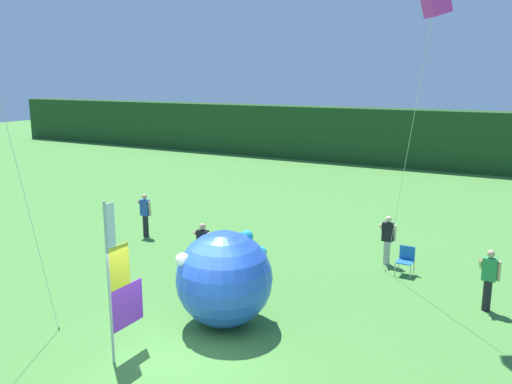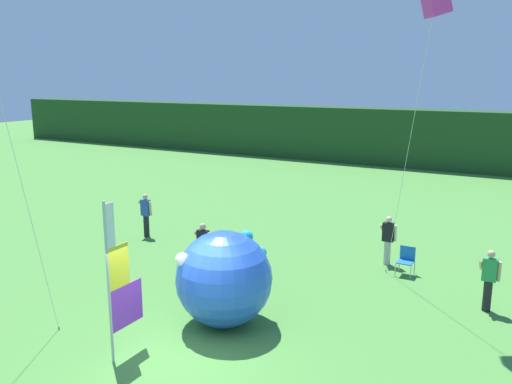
# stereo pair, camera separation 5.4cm
# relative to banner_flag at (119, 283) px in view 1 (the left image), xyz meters

# --- Properties ---
(ground_plane) EXTENTS (120.00, 120.00, 0.00)m
(ground_plane) POSITION_rel_banner_flag_xyz_m (1.18, 0.72, -1.74)
(ground_plane) COLOR #478438
(distant_treeline) EXTENTS (80.00, 2.40, 3.95)m
(distant_treeline) POSITION_rel_banner_flag_xyz_m (1.18, 29.36, 0.23)
(distant_treeline) COLOR #1E421E
(distant_treeline) RESTS_ON ground
(banner_flag) EXTENTS (0.06, 1.03, 3.63)m
(banner_flag) POSITION_rel_banner_flag_xyz_m (0.00, 0.00, 0.00)
(banner_flag) COLOR #B7B7BC
(banner_flag) RESTS_ON ground
(person_near_banner) EXTENTS (0.55, 0.48, 1.66)m
(person_near_banner) POSITION_rel_banner_flag_xyz_m (3.48, 8.79, -0.86)
(person_near_banner) COLOR #B7B2A3
(person_near_banner) RESTS_ON ground
(person_mid_field) EXTENTS (0.55, 0.48, 1.70)m
(person_mid_field) POSITION_rel_banner_flag_xyz_m (-5.62, 7.30, -0.83)
(person_mid_field) COLOR black
(person_mid_field) RESTS_ON ground
(person_far_left) EXTENTS (0.55, 0.48, 1.69)m
(person_far_left) POSITION_rel_banner_flag_xyz_m (6.81, 6.56, -0.84)
(person_far_left) COLOR black
(person_far_left) RESTS_ON ground
(person_far_right) EXTENTS (0.55, 0.48, 1.72)m
(person_far_right) POSITION_rel_banner_flag_xyz_m (-1.23, 4.92, -0.82)
(person_far_right) COLOR brown
(person_far_right) RESTS_ON ground
(inflatable_balloon) EXTENTS (2.42, 2.42, 2.42)m
(inflatable_balloon) POSITION_rel_banner_flag_xyz_m (1.13, 2.47, -0.53)
(inflatable_balloon) COLOR blue
(inflatable_balloon) RESTS_ON ground
(folding_chair) EXTENTS (0.51, 0.51, 0.89)m
(folding_chair) POSITION_rel_banner_flag_xyz_m (4.25, 8.19, -1.23)
(folding_chair) COLOR #BCBCC1
(folding_chair) RESTS_ON ground
(kite_magenta_box_2) EXTENTS (1.81, 2.34, 8.43)m
(kite_magenta_box_2) POSITION_rel_banner_flag_xyz_m (5.02, 6.18, 6.22)
(kite_magenta_box_2) COLOR brown
(kite_magenta_box_2) RESTS_ON ground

